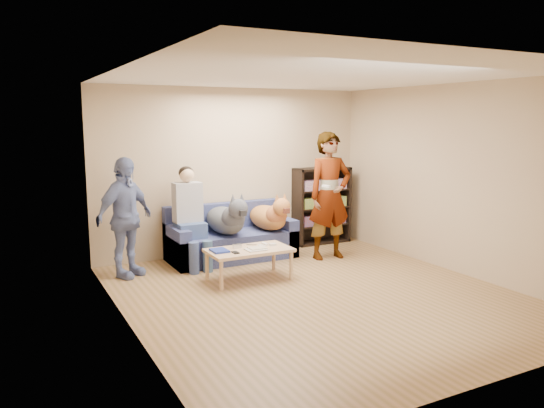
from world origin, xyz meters
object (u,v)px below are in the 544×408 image
dog_tan (270,216)px  sofa (230,240)px  camera_silver (237,246)px  coffee_table (249,252)px  person_standing_right (330,196)px  dog_gray (227,219)px  person_seated (190,213)px  bookshelf (321,204)px  person_standing_left (125,218)px  notebook_blue (219,251)px

dog_tan → sofa: bearing=158.3°
camera_silver → coffee_table: bearing=-45.0°
person_standing_right → dog_gray: (-1.48, 0.48, -0.30)m
camera_silver → person_seated: person_seated is taller
person_standing_right → bookshelf: bearing=66.9°
sofa → bookshelf: (1.80, 0.23, 0.40)m
camera_silver → dog_tan: bearing=41.2°
person_standing_left → coffee_table: bearing=-65.9°
camera_silver → dog_tan: size_ratio=0.09×
person_standing_left → dog_tan: person_standing_left is taller
notebook_blue → dog_tan: dog_tan is taller
person_standing_left → bookshelf: 3.46m
camera_silver → coffee_table: 0.18m
dog_tan → bookshelf: (1.23, 0.46, 0.03)m
bookshelf → person_seated: bearing=-171.7°
dog_gray → bookshelf: 1.98m
coffee_table → person_seated: bearing=114.2°
notebook_blue → coffee_table: notebook_blue is taller
person_standing_right → notebook_blue: person_standing_right is taller
bookshelf → coffee_table: bearing=-145.7°
person_standing_left → bookshelf: (3.43, 0.47, -0.13)m
sofa → person_seated: (-0.68, -0.13, 0.49)m
bookshelf → person_standing_right: bearing=-116.1°
sofa → coffee_table: (-0.22, -1.14, 0.09)m
sofa → person_standing_left: bearing=-171.8°
dog_gray → bookshelf: size_ratio=0.98×
sofa → person_standing_right: bearing=-26.8°
person_seated → bookshelf: 2.51m
person_standing_right → dog_tan: bearing=152.7°
coffee_table → person_standing_left: bearing=147.0°
person_standing_right → dog_gray: person_standing_right is taller
person_standing_right → sofa: size_ratio=1.02×
person_seated → camera_silver: bearing=-69.4°
camera_silver → sofa: (0.34, 1.02, -0.16)m
camera_silver → bookshelf: (2.14, 1.26, 0.23)m
dog_gray → person_seated: bearing=171.7°
person_standing_left → bookshelf: bearing=-25.1°
sofa → dog_gray: 0.45m
camera_silver → sofa: sofa is taller
coffee_table → bookshelf: size_ratio=0.85×
notebook_blue → camera_silver: camera_silver is taller
camera_silver → notebook_blue: bearing=-166.0°
person_seated → coffee_table: 1.19m
person_standing_right → coffee_table: size_ratio=1.76×
person_seated → coffee_table: size_ratio=1.34×
bookshelf → dog_gray: bearing=-167.2°
person_seated → dog_gray: person_seated is taller
dog_tan → bookshelf: 1.31m
person_standing_left → bookshelf: size_ratio=1.25×
notebook_blue → person_seated: 1.03m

